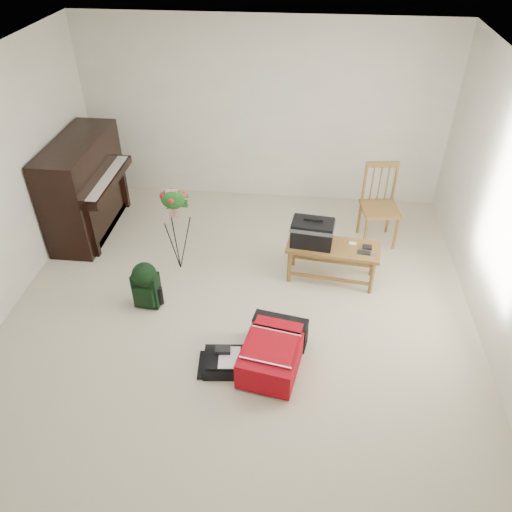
# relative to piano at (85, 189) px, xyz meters

# --- Properties ---
(floor) EXTENTS (5.00, 5.50, 0.01)m
(floor) POSITION_rel_piano_xyz_m (2.19, -1.60, -0.60)
(floor) COLOR #BEB399
(floor) RESTS_ON ground
(ceiling) EXTENTS (5.00, 5.50, 0.01)m
(ceiling) POSITION_rel_piano_xyz_m (2.19, -1.60, 1.90)
(ceiling) COLOR white
(ceiling) RESTS_ON wall_back
(wall_back) EXTENTS (5.00, 0.04, 2.50)m
(wall_back) POSITION_rel_piano_xyz_m (2.19, 1.15, 0.65)
(wall_back) COLOR beige
(wall_back) RESTS_ON floor
(piano) EXTENTS (0.71, 1.50, 1.25)m
(piano) POSITION_rel_piano_xyz_m (0.00, 0.00, 0.00)
(piano) COLOR black
(piano) RESTS_ON floor
(bench) EXTENTS (1.08, 0.53, 0.80)m
(bench) POSITION_rel_piano_xyz_m (3.00, -0.76, -0.03)
(bench) COLOR brown
(bench) RESTS_ON floor
(dining_chair) EXTENTS (0.50, 0.50, 1.03)m
(dining_chair) POSITION_rel_piano_xyz_m (3.76, 0.13, -0.10)
(dining_chair) COLOR brown
(dining_chair) RESTS_ON floor
(red_suitcase) EXTENTS (0.65, 0.86, 0.33)m
(red_suitcase) POSITION_rel_piano_xyz_m (2.59, -2.10, -0.42)
(red_suitcase) COLOR #A40710
(red_suitcase) RESTS_ON floor
(black_duffel) EXTENTS (0.49, 0.41, 0.19)m
(black_duffel) POSITION_rel_piano_xyz_m (2.17, -2.21, -0.53)
(black_duffel) COLOR black
(black_duffel) RESTS_ON floor
(green_backpack) EXTENTS (0.29, 0.27, 0.55)m
(green_backpack) POSITION_rel_piano_xyz_m (1.16, -1.42, -0.30)
(green_backpack) COLOR black
(green_backpack) RESTS_ON floor
(flower_stand) EXTENTS (0.37, 0.37, 1.12)m
(flower_stand) POSITION_rel_piano_xyz_m (1.36, -0.74, -0.06)
(flower_stand) COLOR black
(flower_stand) RESTS_ON floor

